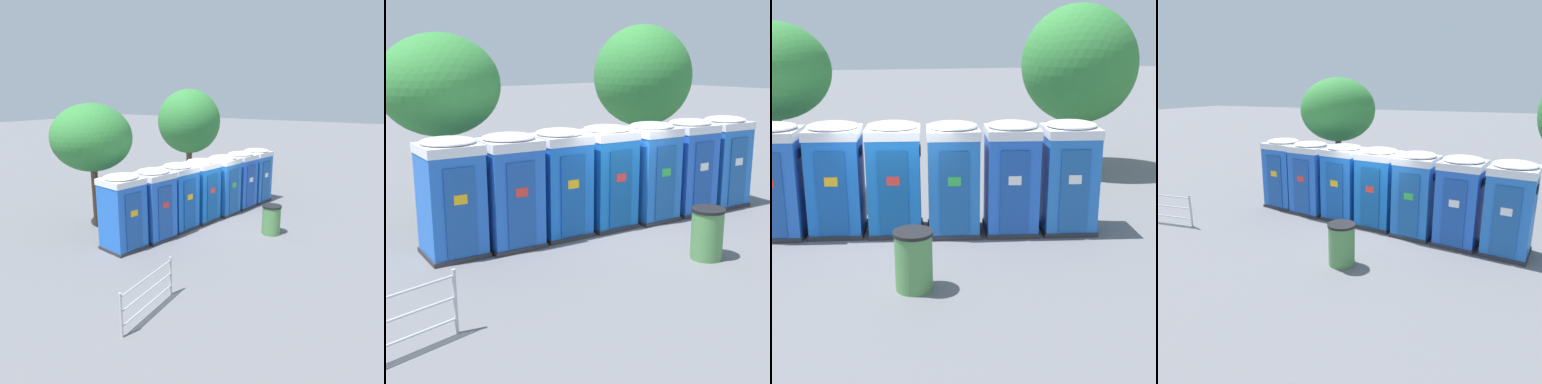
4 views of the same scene
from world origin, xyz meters
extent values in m
plane|color=slate|center=(0.00, 0.00, 0.00)|extent=(120.00, 120.00, 0.00)
cube|color=#2D2D33|center=(-3.81, 1.06, 0.05)|extent=(1.40, 1.37, 0.10)
cube|color=blue|center=(-3.81, 1.06, 1.15)|extent=(1.33, 1.30, 2.10)
cube|color=#1A4CA0|center=(-3.89, 0.48, 1.07)|extent=(0.64, 0.13, 1.85)
cube|color=yellow|center=(-3.90, 0.46, 1.35)|extent=(0.28, 0.05, 0.20)
cube|color=black|center=(-3.21, 0.97, 1.89)|extent=(0.08, 0.36, 0.20)
cube|color=white|center=(-3.81, 1.06, 2.30)|extent=(1.37, 1.34, 0.20)
ellipsoid|color=white|center=(-3.81, 1.06, 2.45)|extent=(1.31, 1.28, 0.18)
cube|color=#2D2D33|center=(-2.53, 0.76, 0.05)|extent=(1.40, 1.38, 0.10)
cube|color=blue|center=(-2.53, 0.76, 1.15)|extent=(1.34, 1.31, 2.10)
cube|color=#1A4A9F|center=(-2.62, 0.18, 1.07)|extent=(0.64, 0.13, 1.85)
cube|color=red|center=(-2.62, 0.16, 1.35)|extent=(0.28, 0.05, 0.20)
cube|color=black|center=(-1.94, 0.67, 1.89)|extent=(0.08, 0.36, 0.20)
cube|color=white|center=(-2.53, 0.76, 2.30)|extent=(1.38, 1.35, 0.20)
ellipsoid|color=white|center=(-2.53, 0.76, 2.45)|extent=(1.31, 1.28, 0.18)
cube|color=#2D2D33|center=(-1.22, 0.63, 0.05)|extent=(1.36, 1.36, 0.10)
cube|color=blue|center=(-1.22, 0.63, 1.15)|extent=(1.29, 1.29, 2.10)
cube|color=#124CA1|center=(-1.31, 0.05, 1.07)|extent=(0.63, 0.12, 1.85)
cube|color=yellow|center=(-1.31, 0.03, 1.35)|extent=(0.28, 0.05, 0.20)
cube|color=black|center=(-0.65, 0.54, 1.89)|extent=(0.08, 0.36, 0.20)
cube|color=white|center=(-1.22, 0.63, 2.30)|extent=(1.33, 1.33, 0.20)
ellipsoid|color=white|center=(-1.22, 0.63, 2.45)|extent=(1.27, 1.27, 0.18)
cube|color=#2D2D33|center=(0.07, 0.42, 0.05)|extent=(1.35, 1.35, 0.10)
cube|color=blue|center=(0.07, 0.42, 1.15)|extent=(1.29, 1.28, 2.10)
cube|color=#104E99|center=(-0.01, -0.16, 1.07)|extent=(0.63, 0.11, 1.85)
cube|color=red|center=(-0.01, -0.18, 1.35)|extent=(0.28, 0.05, 0.20)
cube|color=black|center=(0.65, 0.34, 1.89)|extent=(0.07, 0.36, 0.20)
cube|color=white|center=(0.07, 0.42, 2.30)|extent=(1.33, 1.32, 0.20)
ellipsoid|color=white|center=(0.07, 0.42, 2.45)|extent=(1.26, 1.26, 0.18)
cube|color=#2D2D33|center=(1.35, 0.12, 0.05)|extent=(1.31, 1.34, 0.10)
cube|color=blue|center=(1.35, 0.12, 1.15)|extent=(1.25, 1.28, 2.10)
cube|color=#18509A|center=(1.27, -0.46, 1.07)|extent=(0.61, 0.11, 1.85)
cube|color=green|center=(1.27, -0.48, 1.35)|extent=(0.28, 0.05, 0.20)
cube|color=black|center=(1.91, 0.04, 1.89)|extent=(0.07, 0.36, 0.20)
cube|color=white|center=(1.35, 0.12, 2.30)|extent=(1.29, 1.32, 0.20)
ellipsoid|color=white|center=(1.35, 0.12, 2.45)|extent=(1.23, 1.25, 0.18)
cube|color=#2D2D33|center=(2.64, -0.08, 0.05)|extent=(1.35, 1.36, 0.10)
cube|color=blue|center=(2.64, -0.08, 1.15)|extent=(1.28, 1.30, 2.10)
cube|color=#1947A1|center=(2.55, -0.65, 1.07)|extent=(0.62, 0.12, 1.85)
cube|color=white|center=(2.55, -0.67, 1.35)|extent=(0.28, 0.05, 0.20)
cube|color=black|center=(3.21, -0.16, 1.89)|extent=(0.08, 0.36, 0.20)
cube|color=white|center=(2.64, -0.08, 2.30)|extent=(1.32, 1.34, 0.20)
ellipsoid|color=white|center=(2.64, -0.08, 2.45)|extent=(1.26, 1.27, 0.18)
cube|color=#2D2D33|center=(3.94, -0.26, 0.05)|extent=(1.37, 1.36, 0.10)
cube|color=blue|center=(3.94, -0.26, 1.15)|extent=(1.30, 1.30, 2.10)
cube|color=#1B519C|center=(3.85, -0.84, 1.07)|extent=(0.63, 0.12, 1.85)
cube|color=white|center=(3.85, -0.86, 1.35)|extent=(0.28, 0.05, 0.20)
cube|color=black|center=(4.52, -0.35, 1.89)|extent=(0.08, 0.36, 0.20)
cube|color=white|center=(3.94, -0.26, 2.30)|extent=(1.34, 1.34, 0.20)
ellipsoid|color=white|center=(3.94, -0.26, 2.45)|extent=(1.27, 1.27, 0.18)
cylinder|color=brown|center=(-2.73, 3.47, 1.38)|extent=(0.25, 0.25, 2.76)
ellipsoid|color=#337F38|center=(-2.73, 3.47, 3.45)|extent=(3.00, 3.00, 2.51)
cylinder|color=#518C4C|center=(0.12, -2.59, 0.51)|extent=(0.66, 0.66, 1.03)
cylinder|color=black|center=(0.12, -2.59, 1.06)|extent=(0.70, 0.70, 0.06)
cylinder|color=#B7B7BC|center=(-5.40, -2.04, 0.53)|extent=(0.06, 0.06, 1.05)
cylinder|color=#B7B7BC|center=(-6.39, -2.13, 0.95)|extent=(2.00, 0.21, 0.04)
cylinder|color=#B7B7BC|center=(-6.39, -2.13, 0.60)|extent=(2.00, 0.21, 0.04)
cylinder|color=#B7B7BC|center=(-6.39, -2.13, 0.25)|extent=(2.00, 0.21, 0.04)
camera|label=1|loc=(-12.38, -7.22, 5.02)|focal=35.00mm
camera|label=2|loc=(-8.81, -8.88, 4.10)|focal=50.00mm
camera|label=3|loc=(-0.79, -11.24, 4.36)|focal=50.00mm
camera|label=4|loc=(3.69, -10.49, 4.36)|focal=35.00mm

